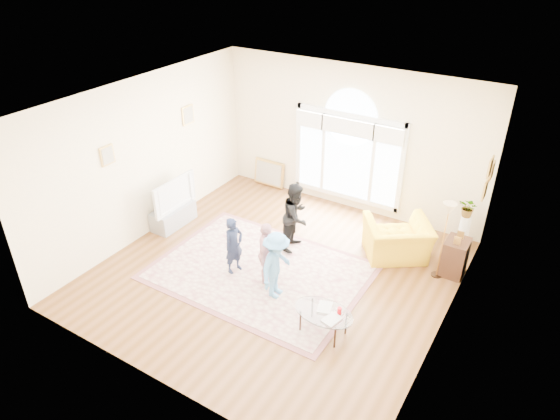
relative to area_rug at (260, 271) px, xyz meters
The scene contains 17 objects.
ground 0.29m from the area_rug, 28.93° to the left, with size 6.00×6.00×0.00m, color #5A3615.
room_shell 3.37m from the area_rug, 84.97° to the left, with size 6.00×6.00×6.00m.
area_rug is the anchor object (origin of this frame).
rug_border 0.00m from the area_rug, ahead, with size 3.80×2.80×0.01m, color brown.
tv_console 2.54m from the area_rug, behind, with size 0.45×1.00×0.42m, color gray.
television 2.64m from the area_rug, 169.99° to the left, with size 0.18×1.18×0.68m.
coffee_table 1.93m from the area_rug, 24.89° to the right, with size 1.00×0.67×0.54m.
armchair 2.67m from the area_rug, 42.53° to the left, with size 1.17×1.02×0.76m, color gold.
side_cabinet 3.56m from the area_rug, 31.12° to the left, with size 0.40×0.50×0.70m, color black.
floor_lamp 3.48m from the area_rug, 29.68° to the left, with size 0.29×0.29×1.51m.
plant_pedestal 4.07m from the area_rug, 43.22° to the left, with size 0.20×0.20×0.70m, color white.
potted_plant 4.15m from the area_rug, 43.22° to the left, with size 0.35×0.31×0.39m, color #33722D.
leaning_picture 3.50m from the area_rug, 119.81° to the left, with size 0.80×0.05×0.62m, color tan.
child_navy 0.72m from the area_rug, 151.94° to the right, with size 0.40×0.26×1.09m, color #182039.
child_black 1.27m from the area_rug, 81.75° to the left, with size 0.67×0.52×1.38m, color black.
child_pink 0.69m from the area_rug, 35.31° to the right, with size 0.70×0.29×1.20m, color #EEA9B0.
child_blue 0.97m from the area_rug, 33.91° to the right, with size 0.80×0.46×1.24m, color #508FCB.
Camera 1 is at (3.95, -6.28, 5.59)m, focal length 32.00 mm.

